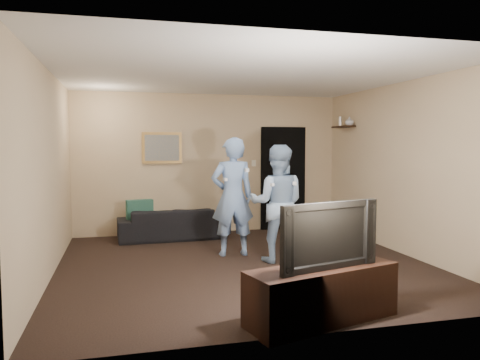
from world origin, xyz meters
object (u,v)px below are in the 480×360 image
object	(u,v)px
television	(323,234)
wii_player_right	(277,203)
tv_console	(322,295)
wii_player_left	(232,197)
sofa	(171,223)

from	to	relation	value
television	wii_player_right	world-z (taller)	wii_player_right
tv_console	television	distance (m)	0.58
television	wii_player_left	size ratio (longest dim) A/B	0.61
wii_player_right	sofa	bearing A→B (deg)	123.09
tv_console	television	world-z (taller)	television
sofa	wii_player_left	size ratio (longest dim) A/B	1.05
wii_player_left	wii_player_right	bearing A→B (deg)	-44.18
television	wii_player_left	world-z (taller)	wii_player_left
sofa	wii_player_right	bearing A→B (deg)	121.06
television	wii_player_right	size ratio (longest dim) A/B	0.65
television	wii_player_right	xyz separation A→B (m)	(0.32, 2.26, 0.00)
wii_player_right	tv_console	bearing A→B (deg)	-98.15
sofa	television	distance (m)	4.38
television	sofa	bearing A→B (deg)	87.79
sofa	wii_player_right	size ratio (longest dim) A/B	1.11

